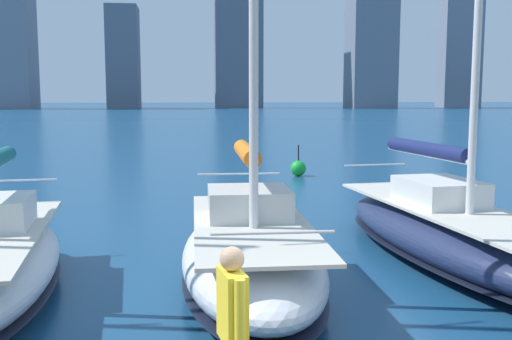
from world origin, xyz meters
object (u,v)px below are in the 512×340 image
channel_buoy (298,168)px  sailboat_navy (450,232)px  sailboat_orange (251,251)px  person_yellow_shirt (232,318)px

channel_buoy → sailboat_navy: bearing=92.5°
sailboat_orange → sailboat_navy: bearing=-161.6°
person_yellow_shirt → sailboat_orange: bearing=-98.1°
sailboat_navy → channel_buoy: sailboat_navy is taller
sailboat_navy → person_yellow_shirt: size_ratio=5.83×
sailboat_navy → channel_buoy: 14.18m
person_yellow_shirt → sailboat_navy: bearing=-127.4°
person_yellow_shirt → channel_buoy: 21.57m
sailboat_orange → person_yellow_shirt: sailboat_orange is taller
sailboat_navy → channel_buoy: (0.61, -14.16, -0.33)m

